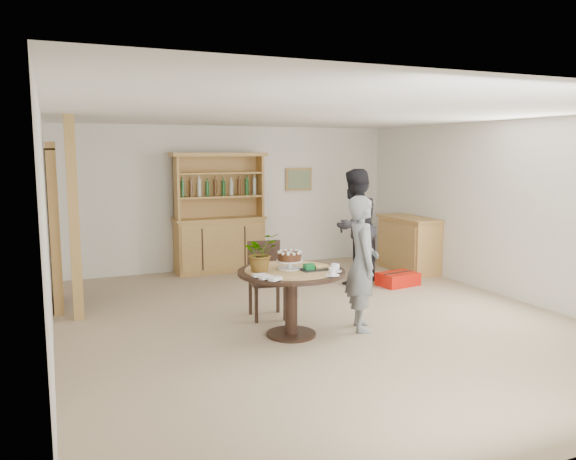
# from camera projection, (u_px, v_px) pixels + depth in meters

# --- Properties ---
(ground) EXTENTS (7.00, 7.00, 0.00)m
(ground) POSITION_uv_depth(u_px,v_px,m) (317.00, 320.00, 6.91)
(ground) COLOR tan
(ground) RESTS_ON ground
(room_shell) EXTENTS (6.04, 7.04, 2.52)m
(room_shell) POSITION_uv_depth(u_px,v_px,m) (318.00, 179.00, 6.68)
(room_shell) COLOR white
(room_shell) RESTS_ON ground
(doorway) EXTENTS (0.13, 1.10, 2.18)m
(doorway) POSITION_uv_depth(u_px,v_px,m) (53.00, 224.00, 7.44)
(doorway) COLOR black
(doorway) RESTS_ON ground
(pine_post) EXTENTS (0.12, 0.12, 2.50)m
(pine_post) POSITION_uv_depth(u_px,v_px,m) (74.00, 219.00, 6.78)
(pine_post) COLOR tan
(pine_post) RESTS_ON ground
(hutch) EXTENTS (1.62, 0.54, 2.04)m
(hutch) POSITION_uv_depth(u_px,v_px,m) (219.00, 232.00, 9.65)
(hutch) COLOR tan
(hutch) RESTS_ON ground
(sideboard) EXTENTS (0.54, 1.26, 0.94)m
(sideboard) POSITION_uv_depth(u_px,v_px,m) (409.00, 244.00, 9.73)
(sideboard) COLOR tan
(sideboard) RESTS_ON ground
(dining_table) EXTENTS (1.20, 1.20, 0.76)m
(dining_table) POSITION_uv_depth(u_px,v_px,m) (291.00, 283.00, 6.26)
(dining_table) COLOR black
(dining_table) RESTS_ON ground
(dining_chair) EXTENTS (0.47, 0.47, 0.95)m
(dining_chair) POSITION_uv_depth(u_px,v_px,m) (266.00, 274.00, 7.03)
(dining_chair) COLOR black
(dining_chair) RESTS_ON ground
(birthday_cake) EXTENTS (0.30, 0.30, 0.20)m
(birthday_cake) POSITION_uv_depth(u_px,v_px,m) (290.00, 258.00, 6.27)
(birthday_cake) COLOR white
(birthday_cake) RESTS_ON dining_table
(flower_vase) EXTENTS (0.47, 0.44, 0.42)m
(flower_vase) POSITION_uv_depth(u_px,v_px,m) (260.00, 252.00, 6.12)
(flower_vase) COLOR #3F7233
(flower_vase) RESTS_ON dining_table
(gift_tray) EXTENTS (0.30, 0.20, 0.08)m
(gift_tray) POSITION_uv_depth(u_px,v_px,m) (314.00, 268.00, 6.20)
(gift_tray) COLOR black
(gift_tray) RESTS_ON dining_table
(coffee_cup_a) EXTENTS (0.15, 0.15, 0.09)m
(coffee_cup_a) POSITION_uv_depth(u_px,v_px,m) (335.00, 268.00, 6.13)
(coffee_cup_a) COLOR white
(coffee_cup_a) RESTS_ON dining_table
(coffee_cup_b) EXTENTS (0.15, 0.15, 0.08)m
(coffee_cup_b) POSITION_uv_depth(u_px,v_px,m) (332.00, 272.00, 5.93)
(coffee_cup_b) COLOR white
(coffee_cup_b) RESTS_ON dining_table
(napkins) EXTENTS (0.24, 0.33, 0.03)m
(napkins) POSITION_uv_depth(u_px,v_px,m) (267.00, 277.00, 5.79)
(napkins) COLOR white
(napkins) RESTS_ON dining_table
(teen_boy) EXTENTS (0.55, 0.67, 1.56)m
(teen_boy) POSITION_uv_depth(u_px,v_px,m) (362.00, 263.00, 6.47)
(teen_boy) COLOR slate
(teen_boy) RESTS_ON ground
(adult_person) EXTENTS (1.10, 1.03, 1.80)m
(adult_person) POSITION_uv_depth(u_px,v_px,m) (354.00, 227.00, 8.74)
(adult_person) COLOR black
(adult_person) RESTS_ON ground
(red_suitcase) EXTENTS (0.65, 0.48, 0.21)m
(red_suitcase) POSITION_uv_depth(u_px,v_px,m) (398.00, 279.00, 8.69)
(red_suitcase) COLOR red
(red_suitcase) RESTS_ON ground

